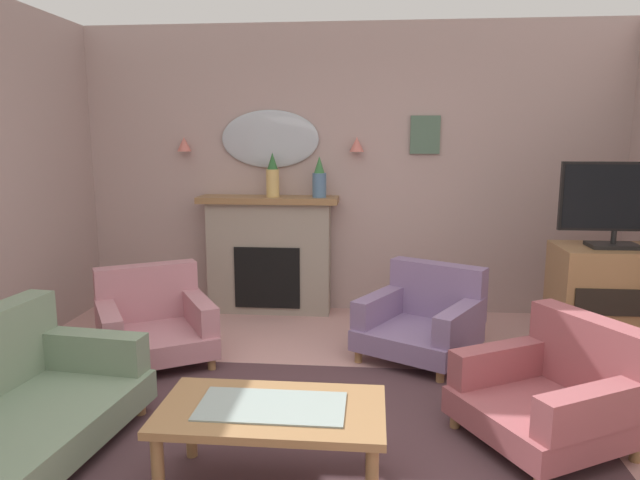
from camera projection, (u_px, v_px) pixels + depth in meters
wall_back at (349, 171)px, 5.69m from camera, size 6.24×0.10×2.80m
patterned_rug at (325, 452)px, 3.20m from camera, size 3.20×2.40×0.01m
fireplace at (269, 256)px, 5.69m from camera, size 1.36×0.36×1.16m
mantel_vase_right at (273, 177)px, 5.52m from camera, size 0.13×0.13×0.42m
mantel_vase_centre at (319, 179)px, 5.48m from camera, size 0.13×0.13×0.39m
wall_mirror at (270, 139)px, 5.62m from camera, size 0.96×0.06×0.56m
wall_sconce_left at (184, 144)px, 5.66m from camera, size 0.14×0.14×0.14m
wall_sconce_right at (357, 144)px, 5.51m from camera, size 0.14×0.14×0.14m
framed_picture at (425, 135)px, 5.49m from camera, size 0.28×0.03×0.36m
coffee_table at (272, 417)px, 2.80m from camera, size 1.10×0.60×0.45m
armchair_by_coffee_table at (556, 391)px, 3.27m from camera, size 1.11×1.10×0.71m
armchair_beside_couch at (424, 318)px, 4.59m from camera, size 1.10×1.11×0.71m
armchair_near_fireplace at (153, 321)px, 4.51m from camera, size 1.11×1.11×0.71m
tv_cabinet at (607, 303)px, 4.48m from camera, size 0.80×0.57×0.90m
tv_flatscreen at (617, 202)px, 4.32m from camera, size 0.84×0.24×0.65m
potted_plant_small_fern at (128, 301)px, 5.35m from camera, size 0.26×0.27×0.51m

